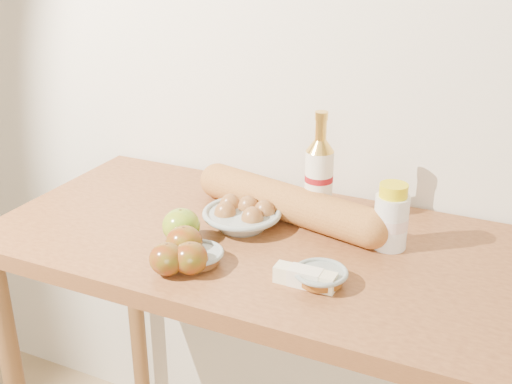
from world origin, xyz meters
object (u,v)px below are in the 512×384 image
Objects in this scene: bourbon_bottle at (319,179)px; egg_bowl at (243,216)px; table at (262,286)px; baguette at (288,203)px; cream_bottle at (391,218)px.

bourbon_bottle is 0.19m from egg_bowl.
baguette reaches higher than table.
baguette is at bearing 43.35° from egg_bowl.
bourbon_bottle reaches higher than baguette.
baguette is (0.08, 0.08, 0.02)m from egg_bowl.
table is 0.33m from cream_bottle.
bourbon_bottle is (0.08, 0.13, 0.23)m from table.
egg_bowl is (-0.06, 0.03, 0.15)m from table.
egg_bowl is 0.34× the size of baguette.
baguette is at bearing 80.63° from table.
bourbon_bottle is at bearing 57.64° from table.
egg_bowl is at bearing 167.48° from cream_bottle.
cream_bottle reaches higher than table.
egg_bowl is 0.11m from baguette.
cream_bottle is at bearing 16.29° from table.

